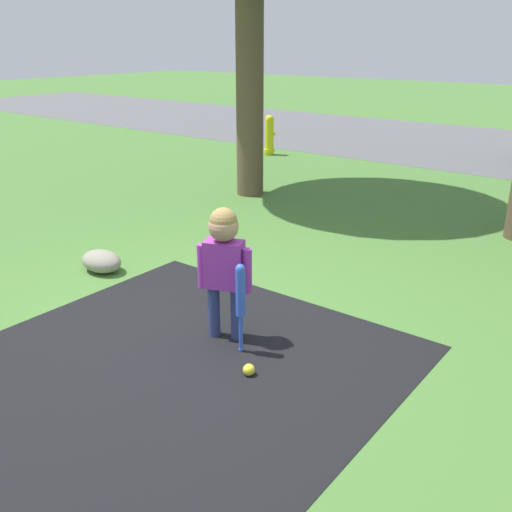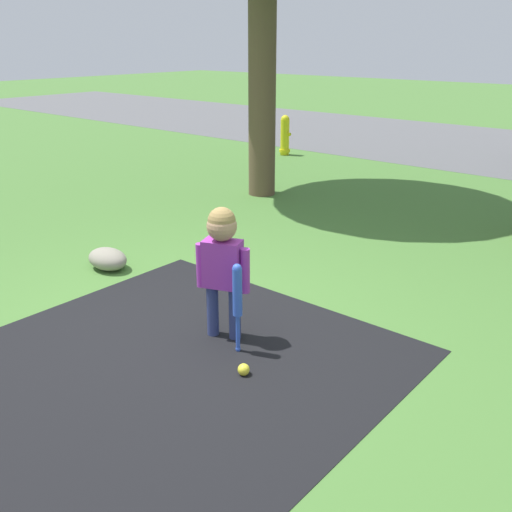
% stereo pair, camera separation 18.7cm
% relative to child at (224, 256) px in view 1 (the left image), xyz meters
% --- Properties ---
extents(ground_plane, '(60.00, 60.00, 0.00)m').
position_rel_child_xyz_m(ground_plane, '(-0.41, -0.06, -0.70)').
color(ground_plane, '#477533').
extents(child, '(0.41, 0.26, 1.08)m').
position_rel_child_xyz_m(child, '(0.00, 0.00, 0.00)').
color(child, navy).
rests_on(child, ground).
extents(baseball_bat, '(0.07, 0.07, 0.72)m').
position_rel_child_xyz_m(baseball_bat, '(0.24, -0.10, -0.23)').
color(baseball_bat, blue).
rests_on(baseball_bat, ground).
extents(sports_ball, '(0.09, 0.09, 0.09)m').
position_rel_child_xyz_m(sports_ball, '(0.50, -0.33, -0.66)').
color(sports_ball, yellow).
rests_on(sports_ball, ground).
extents(fire_hydrant, '(0.25, 0.22, 0.81)m').
position_rel_child_xyz_m(fire_hydrant, '(-4.33, 6.48, -0.31)').
color(fire_hydrant, yellow).
rests_on(fire_hydrant, ground).
extents(edging_rock, '(0.48, 0.33, 0.22)m').
position_rel_child_xyz_m(edging_rock, '(-1.92, 0.28, -0.59)').
color(edging_rock, gray).
rests_on(edging_rock, ground).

